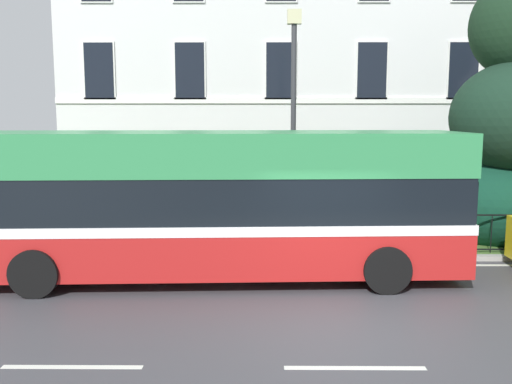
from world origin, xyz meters
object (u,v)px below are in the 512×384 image
Objects in this scene: evergreen_tree at (510,133)px; street_lamp_post at (293,110)px; single_decker_bus at (215,202)px; litter_bin at (130,228)px; georgian_townhouse at (277,52)px.

evergreen_tree is 5.98m from street_lamp_post.
single_decker_bus is 3.34m from litter_bin.
street_lamp_post is 5.21m from litter_bin.
georgian_townhouse is 8.70m from street_lamp_post.
evergreen_tree reaches higher than street_lamp_post.
single_decker_bus is 9.76× the size of litter_bin.
litter_bin is (-4.00, -9.22, -5.35)m from georgian_townhouse.
georgian_townhouse is at bearing 79.19° from single_decker_bus.
single_decker_bus reaches higher than litter_bin.
evergreen_tree is at bearing -52.00° from georgian_townhouse.
evergreen_tree is 1.25× the size of street_lamp_post.
evergreen_tree is (6.11, -7.82, -3.00)m from georgian_townhouse.
street_lamp_post reaches higher than litter_bin.
street_lamp_post is (0.19, -8.36, -2.38)m from georgian_townhouse.
single_decker_bus is (-1.66, -11.38, -4.34)m from georgian_townhouse.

